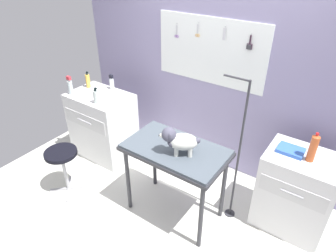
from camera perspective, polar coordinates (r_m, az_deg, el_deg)
ground at (r=3.41m, az=-2.35°, el=-17.38°), size 4.40×4.00×0.04m
rear_wall_panel at (r=3.62m, az=9.61°, el=8.54°), size 4.00×0.11×2.30m
grooming_table at (r=2.94m, az=1.41°, el=-5.67°), size 1.01×0.59×0.87m
grooming_arm at (r=3.00m, az=13.08°, el=-6.47°), size 0.30×0.11×1.59m
dog at (r=2.72m, az=2.13°, el=-2.77°), size 0.36×0.29×0.28m
counter_left at (r=4.12m, az=-12.36°, el=0.19°), size 0.80×0.58×0.90m
cabinet_right at (r=3.30m, az=23.19°, el=-11.52°), size 0.68×0.54×0.87m
stool at (r=3.60m, az=-19.68°, el=-5.87°), size 0.36×0.36×0.57m
conditioner_bottle at (r=3.68m, az=-13.64°, el=5.49°), size 0.07×0.07×0.20m
shampoo_bottle at (r=4.13m, az=-15.11°, el=8.38°), size 0.06×0.06×0.22m
spray_bottle_tall at (r=4.00m, az=-18.26°, el=7.25°), size 0.06×0.06×0.24m
spray_bottle_short at (r=4.01m, az=-10.74°, el=8.10°), size 0.06×0.06×0.20m
soda_bottle at (r=2.93m, az=26.05°, el=-3.80°), size 0.07×0.07×0.29m
supply_tray at (r=3.04m, az=22.48°, el=-4.33°), size 0.24×0.18×0.04m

